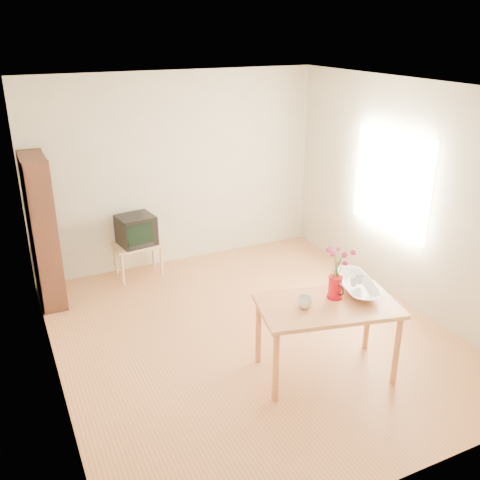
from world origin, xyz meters
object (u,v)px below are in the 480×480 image
bowl (358,268)px  television (136,229)px  table (327,313)px  pitcher (335,288)px  mug (305,302)px

bowl → television: 3.12m
table → pitcher: size_ratio=6.35×
pitcher → mug: size_ratio=1.65×
pitcher → mug: (-0.35, -0.04, -0.05)m
bowl → mug: bearing=-171.6°
pitcher → bowl: bowl is taller
pitcher → table: bearing=-149.2°
bowl → television: (-1.44, 2.75, -0.32)m
table → pitcher: pitcher is taller
television → mug: bearing=-82.5°
mug → bowl: (0.65, 0.10, 0.17)m
table → bowl: (0.42, 0.14, 0.32)m
table → bowl: bearing=30.7°
bowl → television: bearing=117.7°
table → television: television is taller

